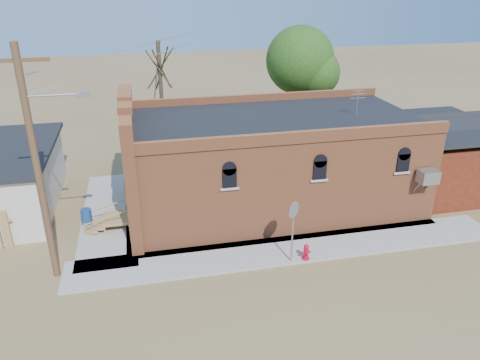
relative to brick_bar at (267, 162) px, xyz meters
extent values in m
plane|color=brown|center=(-1.64, -5.49, -2.34)|extent=(120.00, 120.00, 0.00)
cube|color=#9E9991|center=(-0.14, -4.59, -2.30)|extent=(19.00, 2.20, 0.08)
cube|color=#9E9991|center=(-7.94, 0.51, -2.30)|extent=(2.60, 10.00, 0.08)
cube|color=#BA6239|center=(0.36, 0.01, -0.09)|extent=(14.00, 7.00, 4.50)
cube|color=black|center=(0.36, 0.01, 2.21)|extent=(13.80, 6.80, 0.12)
cube|color=#BA6239|center=(-6.64, 0.01, 0.56)|extent=(0.50, 7.40, 5.80)
cube|color=navy|center=(-6.94, -1.19, 1.66)|extent=(0.08, 1.10, 1.56)
cube|color=gray|center=(6.46, -3.94, 0.26)|extent=(0.85, 0.65, 0.60)
cube|color=#4F180D|center=(9.86, 0.01, -0.74)|extent=(5.00, 6.00, 3.20)
cylinder|color=brown|center=(-9.84, -4.29, 2.16)|extent=(0.26, 0.26, 9.00)
cube|color=brown|center=(-9.84, -4.29, 6.06)|extent=(2.00, 0.12, 0.12)
cylinder|color=gray|center=(-8.94, -4.29, 4.86)|extent=(1.80, 0.08, 0.08)
cube|color=gray|center=(-7.94, -4.29, 4.81)|extent=(0.45, 0.22, 0.14)
cylinder|color=#433526|center=(-4.64, 7.51, 1.41)|extent=(0.24, 0.24, 7.50)
cylinder|color=#433526|center=(4.36, 8.01, 0.81)|extent=(0.28, 0.28, 6.30)
sphere|color=#1D4313|center=(4.36, 8.01, 3.61)|extent=(4.40, 4.40, 4.40)
cylinder|color=#BA0A22|center=(0.18, -5.49, -2.23)|extent=(0.31, 0.31, 0.06)
cylinder|color=#BA0A22|center=(0.18, -5.49, -1.94)|extent=(0.21, 0.21, 0.53)
sphere|color=#BA0A22|center=(0.18, -5.49, -1.67)|extent=(0.21, 0.21, 0.21)
cylinder|color=#BA0A22|center=(0.18, -5.63, -1.93)|extent=(0.10, 0.12, 0.10)
cylinder|color=#BA0A22|center=(0.04, -5.49, -1.93)|extent=(0.12, 0.10, 0.10)
cylinder|color=#BA0A22|center=(0.31, -5.49, -1.93)|extent=(0.12, 0.10, 0.10)
cylinder|color=gray|center=(-0.46, -5.49, -1.01)|extent=(0.09, 0.09, 2.51)
cylinder|color=gray|center=(-0.46, -5.52, 0.13)|extent=(0.60, 0.51, 0.75)
cylinder|color=red|center=(-0.46, -5.47, 0.13)|extent=(0.60, 0.51, 0.75)
cylinder|color=navy|center=(-8.94, -0.35, -1.88)|extent=(0.60, 0.60, 0.77)
camera|label=1|loc=(-6.13, -21.07, 8.59)|focal=35.00mm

